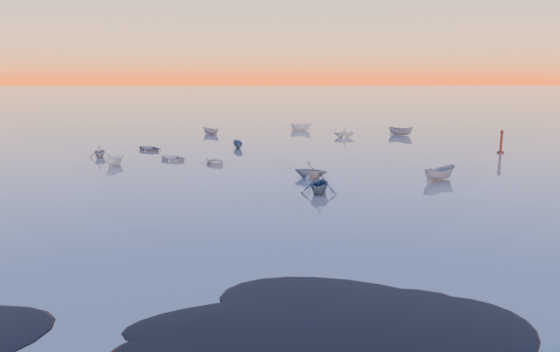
{
  "coord_description": "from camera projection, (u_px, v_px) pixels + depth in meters",
  "views": [
    {
      "loc": [
        -5.32,
        -22.55,
        11.1
      ],
      "look_at": [
        -3.22,
        28.0,
        1.32
      ],
      "focal_mm": 35.0,
      "sensor_mm": 36.0,
      "label": 1
    }
  ],
  "objects": [
    {
      "name": "boat_near_left",
      "position": [
        215.0,
        164.0,
        66.03
      ],
      "size": [
        4.01,
        2.96,
        0.93
      ],
      "primitive_type": "imported",
      "rotation": [
        0.0,
        0.0,
        0.43
      ],
      "color": "beige",
      "rests_on": "ground"
    },
    {
      "name": "boat_near_center",
      "position": [
        439.0,
        180.0,
        56.26
      ],
      "size": [
        3.62,
        4.51,
        1.45
      ],
      "primitive_type": "imported",
      "rotation": [
        0.0,
        0.0,
        2.09
      ],
      "color": "slate",
      "rests_on": "ground"
    },
    {
      "name": "mud_lobes",
      "position": [
        383.0,
        333.0,
        23.46
      ],
      "size": [
        140.0,
        6.0,
        0.07
      ],
      "primitive_type": null,
      "color": "black",
      "rests_on": "ground"
    },
    {
      "name": "moored_fleet",
      "position": [
        295.0,
        151.0,
        76.43
      ],
      "size": [
        124.0,
        58.0,
        1.2
      ],
      "primitive_type": null,
      "color": "beige",
      "rests_on": "ground"
    },
    {
      "name": "ground",
      "position": [
        281.0,
        121.0,
        122.54
      ],
      "size": [
        600.0,
        600.0,
        0.0
      ],
      "primitive_type": "plane",
      "color": "slate",
      "rests_on": "ground"
    },
    {
      "name": "channel_marker",
      "position": [
        501.0,
        143.0,
        74.65
      ],
      "size": [
        0.96,
        0.96,
        3.41
      ],
      "color": "#4C1810",
      "rests_on": "ground"
    }
  ]
}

